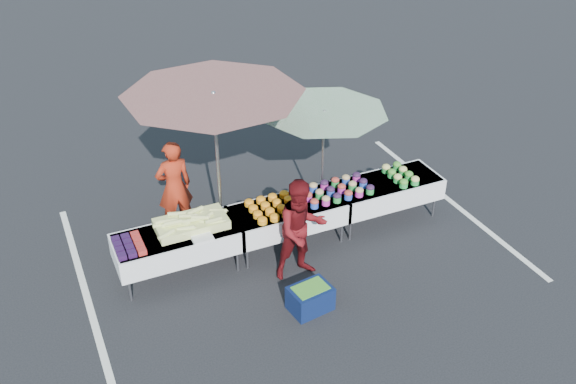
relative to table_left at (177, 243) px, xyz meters
name	(u,v)px	position (x,y,z in m)	size (l,w,h in m)	color
ground	(288,244)	(1.80, 0.00, -0.58)	(80.00, 80.00, 0.00)	black
stripe_left	(87,299)	(-1.40, 0.00, -0.58)	(0.10, 5.00, 0.00)	silver
stripe_right	(449,200)	(5.00, 0.00, -0.58)	(0.10, 5.00, 0.00)	silver
table_left	(177,243)	(0.00, 0.00, 0.00)	(1.86, 0.81, 0.75)	white
table_center	(288,214)	(1.80, 0.00, 0.00)	(1.86, 0.81, 0.75)	white
table_right	(386,190)	(3.60, 0.00, 0.00)	(1.86, 0.81, 0.75)	white
berry_punnets	(129,246)	(-0.71, -0.06, 0.21)	(0.40, 0.54, 0.08)	#220B2E
corn_pile	(191,223)	(0.24, 0.04, 0.26)	(1.16, 0.57, 0.26)	#C4E073
plastic_bags	(202,238)	(0.30, -0.30, 0.19)	(0.30, 0.25, 0.05)	white
carrot_bowls	(274,207)	(1.55, -0.01, 0.22)	(0.75, 0.69, 0.11)	orange
potato_cups	(336,189)	(2.65, 0.00, 0.25)	(1.14, 0.58, 0.16)	blue
bean_baskets	(400,174)	(3.86, -0.01, 0.24)	(0.36, 0.68, 0.15)	green
vendor	(174,187)	(0.32, 1.19, 0.23)	(0.59, 0.39, 1.62)	#A32712
customer	(301,229)	(1.67, -0.75, 0.23)	(0.79, 0.61, 1.62)	#580D10
umbrella_left	(214,107)	(0.83, 0.40, 1.86)	(3.32, 3.32, 2.69)	black
umbrella_right	(324,121)	(2.60, 0.40, 1.29)	(2.05, 2.05, 2.07)	black
storage_bin	(310,298)	(1.45, -1.52, -0.39)	(0.63, 0.50, 0.38)	#0D1A41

